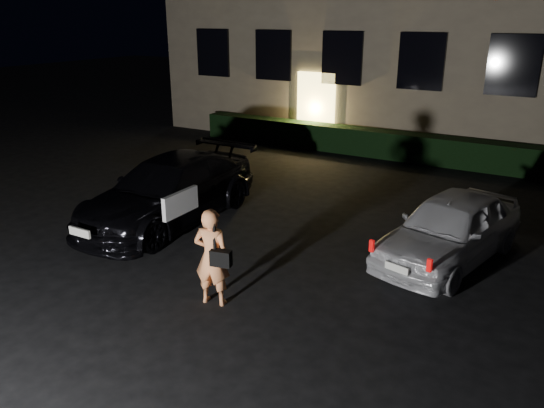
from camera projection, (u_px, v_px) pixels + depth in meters
The scene contains 5 objects.
ground at pixel (213, 312), 8.22m from camera, with size 80.00×80.00×0.00m, color black.
hedge at pixel (410, 147), 16.63m from camera, with size 15.00×0.70×0.85m, color black.
sedan at pixel (169, 191), 11.65m from camera, with size 2.09×4.93×1.40m.
hatch at pixel (450, 228), 9.76m from camera, with size 2.35×3.98×1.27m.
man at pixel (212, 257), 8.22m from camera, with size 0.72×0.50×1.60m.
Camera 1 is at (4.38, -5.75, 4.35)m, focal length 35.00 mm.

